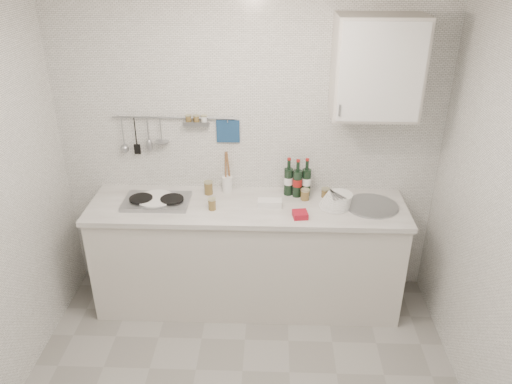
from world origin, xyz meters
TOP-DOWN VIEW (x-y plane):
  - ceiling at (0.00, 0.00)m, footprint 3.00×3.00m
  - back_wall at (0.00, 1.40)m, footprint 3.00×0.02m
  - counter at (0.01, 1.10)m, footprint 2.44×0.64m
  - wall_rail at (-0.60, 1.37)m, footprint 0.98×0.09m
  - wall_cabinet at (0.90, 1.22)m, footprint 0.60×0.38m
  - plate_stack_hob at (-0.72, 1.11)m, footprint 0.31×0.30m
  - plate_stack_sink at (0.68, 1.10)m, footprint 0.26×0.24m
  - wine_bottles at (0.39, 1.28)m, footprint 0.21×0.10m
  - butter_dish at (0.17, 1.08)m, footprint 0.18×0.09m
  - strawberry_punnet at (0.40, 0.92)m, footprint 0.12×0.12m
  - utensil_crock at (-0.17, 1.33)m, footprint 0.08×0.08m
  - jar_a at (-0.32, 1.27)m, footprint 0.07×0.07m
  - jar_b at (0.61, 1.25)m, footprint 0.07×0.07m
  - jar_c at (0.45, 1.20)m, footprint 0.07×0.07m
  - jar_d at (-0.26, 1.01)m, footprint 0.06×0.06m

SIDE VIEW (x-z plane):
  - counter at x=0.01m, z-range -0.05..0.92m
  - plate_stack_hob at x=-0.72m, z-range 0.92..0.96m
  - strawberry_punnet at x=0.40m, z-range 0.92..0.96m
  - butter_dish at x=0.17m, z-range 0.92..0.97m
  - jar_b at x=0.61m, z-range 0.92..0.99m
  - jar_c at x=0.45m, z-range 0.92..1.01m
  - jar_d at x=-0.26m, z-range 0.92..1.01m
  - plate_stack_sink at x=0.68m, z-range 0.92..1.02m
  - jar_a at x=-0.32m, z-range 0.92..1.03m
  - utensil_crock at x=-0.17m, z-range 0.83..1.18m
  - wine_bottles at x=0.39m, z-range 0.92..1.23m
  - back_wall at x=0.00m, z-range 0.00..2.50m
  - wall_rail at x=-0.60m, z-range 1.26..1.60m
  - wall_cabinet at x=0.90m, z-range 1.60..2.30m
  - ceiling at x=0.00m, z-range 2.50..2.50m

